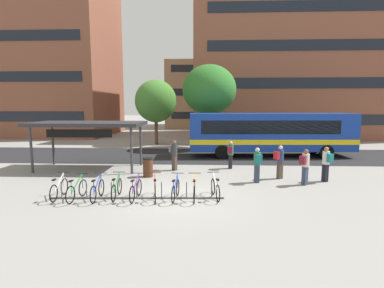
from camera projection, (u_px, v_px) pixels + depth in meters
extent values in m
plane|color=gray|center=(177.00, 197.00, 12.50)|extent=(200.00, 200.00, 0.00)
cube|color=#232326|center=(190.00, 155.00, 22.72)|extent=(80.00, 7.20, 0.01)
cube|color=#14389E|center=(270.00, 132.00, 22.21)|extent=(12.11, 3.13, 2.70)
cube|color=yellow|center=(270.00, 140.00, 22.29)|extent=(12.13, 3.15, 0.36)
cube|color=black|center=(344.00, 116.00, 22.08)|extent=(1.11, 2.34, 0.40)
cube|color=black|center=(351.00, 128.00, 22.19)|extent=(0.19, 2.19, 1.40)
cube|color=black|center=(263.00, 125.00, 23.39)|extent=(9.83, 0.54, 0.97)
cube|color=black|center=(271.00, 127.00, 20.92)|extent=(9.83, 0.54, 0.97)
cylinder|color=black|center=(313.00, 147.00, 23.54)|extent=(1.01, 0.35, 1.00)
cylinder|color=black|center=(326.00, 152.00, 21.25)|extent=(1.01, 0.35, 1.00)
cylinder|color=black|center=(219.00, 147.00, 23.52)|extent=(1.01, 0.35, 1.00)
cylinder|color=black|center=(222.00, 152.00, 21.22)|extent=(1.01, 0.35, 1.00)
cube|color=#47474C|center=(137.00, 198.00, 12.20)|extent=(7.14, 0.41, 0.06)
cylinder|color=#47474C|center=(62.00, 190.00, 12.15)|extent=(0.04, 0.04, 0.70)
cylinder|color=#47474C|center=(87.00, 190.00, 12.15)|extent=(0.04, 0.04, 0.70)
cylinder|color=#47474C|center=(112.00, 190.00, 12.16)|extent=(0.04, 0.04, 0.70)
cylinder|color=#47474C|center=(137.00, 190.00, 12.16)|extent=(0.04, 0.04, 0.70)
cylinder|color=#47474C|center=(162.00, 190.00, 12.16)|extent=(0.04, 0.04, 0.70)
cylinder|color=#47474C|center=(187.00, 190.00, 12.16)|extent=(0.04, 0.04, 0.70)
cylinder|color=#47474C|center=(212.00, 190.00, 12.16)|extent=(0.04, 0.04, 0.70)
torus|color=black|center=(64.00, 186.00, 12.75)|extent=(0.08, 0.71, 0.70)
torus|color=black|center=(54.00, 193.00, 11.73)|extent=(0.08, 0.71, 0.70)
cube|color=silver|center=(59.00, 182.00, 12.22)|extent=(0.08, 0.92, 0.58)
cylinder|color=silver|center=(54.00, 186.00, 11.80)|extent=(0.03, 0.03, 0.55)
cube|color=black|center=(54.00, 180.00, 11.77)|extent=(0.11, 0.22, 0.05)
cylinder|color=silver|center=(64.00, 179.00, 12.69)|extent=(0.03, 0.03, 0.65)
cylinder|color=black|center=(63.00, 172.00, 12.65)|extent=(0.52, 0.06, 0.03)
torus|color=black|center=(83.00, 188.00, 12.54)|extent=(0.10, 0.71, 0.70)
torus|color=black|center=(70.00, 195.00, 11.54)|extent=(0.10, 0.71, 0.70)
cube|color=#1E7F38|center=(77.00, 184.00, 12.02)|extent=(0.10, 0.92, 0.58)
cylinder|color=#1E7F38|center=(71.00, 188.00, 11.60)|extent=(0.03, 0.03, 0.55)
cube|color=black|center=(71.00, 181.00, 11.57)|extent=(0.12, 0.23, 0.05)
cylinder|color=#1E7F38|center=(82.00, 181.00, 12.48)|extent=(0.03, 0.03, 0.65)
cylinder|color=black|center=(82.00, 173.00, 12.44)|extent=(0.52, 0.07, 0.03)
torus|color=black|center=(101.00, 187.00, 12.59)|extent=(0.07, 0.71, 0.70)
torus|color=black|center=(93.00, 195.00, 11.58)|extent=(0.07, 0.71, 0.70)
cube|color=#1E3DB2|center=(97.00, 183.00, 12.06)|extent=(0.06, 0.92, 0.58)
cylinder|color=#1E3DB2|center=(94.00, 187.00, 11.64)|extent=(0.03, 0.03, 0.55)
cube|color=black|center=(93.00, 181.00, 11.61)|extent=(0.11, 0.22, 0.05)
cylinder|color=#1E3DB2|center=(101.00, 180.00, 12.53)|extent=(0.03, 0.03, 0.65)
cylinder|color=black|center=(101.00, 173.00, 12.49)|extent=(0.52, 0.05, 0.03)
torus|color=black|center=(120.00, 186.00, 12.77)|extent=(0.08, 0.71, 0.70)
torus|color=black|center=(114.00, 193.00, 11.76)|extent=(0.08, 0.71, 0.70)
cube|color=#1E7F38|center=(117.00, 182.00, 12.25)|extent=(0.08, 0.92, 0.58)
cylinder|color=#1E7F38|center=(114.00, 186.00, 11.83)|extent=(0.03, 0.03, 0.55)
cube|color=black|center=(114.00, 180.00, 11.79)|extent=(0.11, 0.22, 0.05)
cylinder|color=#1E7F38|center=(119.00, 179.00, 12.71)|extent=(0.03, 0.03, 0.65)
cylinder|color=black|center=(119.00, 172.00, 12.67)|extent=(0.52, 0.05, 0.03)
torus|color=black|center=(139.00, 188.00, 12.58)|extent=(0.08, 0.71, 0.70)
torus|color=black|center=(132.00, 195.00, 11.57)|extent=(0.08, 0.71, 0.70)
cube|color=#702893|center=(136.00, 183.00, 12.06)|extent=(0.08, 0.92, 0.58)
cylinder|color=#702893|center=(133.00, 187.00, 11.64)|extent=(0.03, 0.03, 0.55)
cube|color=black|center=(132.00, 181.00, 11.60)|extent=(0.11, 0.22, 0.05)
cylinder|color=#702893|center=(139.00, 180.00, 12.52)|extent=(0.03, 0.03, 0.65)
cylinder|color=black|center=(139.00, 173.00, 12.48)|extent=(0.52, 0.05, 0.03)
torus|color=black|center=(155.00, 187.00, 12.68)|extent=(0.17, 0.70, 0.70)
torus|color=black|center=(155.00, 194.00, 11.67)|extent=(0.17, 0.70, 0.70)
cube|color=red|center=(155.00, 183.00, 12.15)|extent=(0.19, 0.91, 0.58)
cylinder|color=red|center=(155.00, 187.00, 11.74)|extent=(0.03, 0.03, 0.55)
cube|color=black|center=(155.00, 180.00, 11.70)|extent=(0.14, 0.23, 0.05)
cylinder|color=red|center=(155.00, 180.00, 12.62)|extent=(0.04, 0.04, 0.65)
cylinder|color=black|center=(155.00, 173.00, 12.57)|extent=(0.52, 0.12, 0.03)
torus|color=black|center=(178.00, 187.00, 12.59)|extent=(0.09, 0.71, 0.70)
torus|color=black|center=(173.00, 195.00, 11.58)|extent=(0.09, 0.71, 0.70)
cube|color=#1E3DB2|center=(176.00, 183.00, 12.06)|extent=(0.10, 0.92, 0.58)
cylinder|color=#1E3DB2|center=(174.00, 187.00, 11.65)|extent=(0.03, 0.03, 0.55)
cube|color=black|center=(174.00, 181.00, 11.61)|extent=(0.12, 0.23, 0.05)
cylinder|color=#1E3DB2|center=(177.00, 180.00, 12.53)|extent=(0.03, 0.03, 0.65)
cylinder|color=black|center=(177.00, 173.00, 12.49)|extent=(0.52, 0.07, 0.03)
torus|color=black|center=(195.00, 187.00, 12.59)|extent=(0.06, 0.70, 0.70)
torus|color=black|center=(194.00, 195.00, 11.57)|extent=(0.06, 0.70, 0.70)
cube|color=orange|center=(194.00, 183.00, 12.06)|extent=(0.05, 0.92, 0.58)
cylinder|color=orange|center=(194.00, 187.00, 11.64)|extent=(0.03, 0.03, 0.55)
cube|color=black|center=(194.00, 181.00, 11.61)|extent=(0.10, 0.22, 0.05)
cylinder|color=orange|center=(195.00, 180.00, 12.53)|extent=(0.03, 0.03, 0.65)
cylinder|color=black|center=(195.00, 173.00, 12.48)|extent=(0.52, 0.04, 0.03)
torus|color=black|center=(213.00, 186.00, 12.76)|extent=(0.16, 0.70, 0.70)
torus|color=black|center=(218.00, 193.00, 11.75)|extent=(0.16, 0.70, 0.70)
cube|color=silver|center=(215.00, 182.00, 12.23)|extent=(0.19, 0.91, 0.58)
cylinder|color=silver|center=(217.00, 186.00, 11.82)|extent=(0.03, 0.03, 0.55)
cube|color=black|center=(218.00, 180.00, 11.78)|extent=(0.14, 0.23, 0.05)
cylinder|color=silver|center=(213.00, 179.00, 12.70)|extent=(0.04, 0.04, 0.65)
cylinder|color=black|center=(213.00, 172.00, 12.66)|extent=(0.52, 0.11, 0.03)
cylinder|color=#38383D|center=(31.00, 150.00, 16.73)|extent=(0.14, 0.14, 2.61)
cylinder|color=#38383D|center=(131.00, 151.00, 16.51)|extent=(0.14, 0.14, 2.61)
cylinder|color=#38383D|center=(53.00, 144.00, 19.13)|extent=(0.14, 0.14, 2.61)
cylinder|color=#38383D|center=(141.00, 145.00, 18.91)|extent=(0.14, 0.14, 2.61)
cube|color=#28282D|center=(88.00, 124.00, 17.64)|extent=(6.49, 3.26, 0.20)
cube|color=black|center=(79.00, 133.00, 16.35)|extent=(3.63, 0.10, 0.44)
cube|color=black|center=(325.00, 173.00, 14.91)|extent=(0.29, 0.32, 0.88)
cylinder|color=beige|center=(326.00, 158.00, 14.81)|extent=(0.45, 0.45, 0.65)
sphere|color=#936B4C|center=(327.00, 149.00, 14.75)|extent=(0.22, 0.22, 0.22)
cube|color=#197075|center=(330.00, 158.00, 14.56)|extent=(0.33, 0.28, 0.40)
cube|color=#47382D|center=(175.00, 163.00, 17.48)|extent=(0.33, 0.32, 0.92)
cylinder|color=#333338|center=(174.00, 150.00, 17.38)|extent=(0.48, 0.48, 0.62)
sphere|color=brown|center=(174.00, 143.00, 17.33)|extent=(0.22, 0.22, 0.22)
cube|color=slate|center=(171.00, 149.00, 17.56)|extent=(0.32, 0.33, 0.40)
cube|color=black|center=(230.00, 162.00, 17.99)|extent=(0.26, 0.30, 0.83)
cylinder|color=#23664C|center=(231.00, 150.00, 17.90)|extent=(0.41, 0.41, 0.61)
sphere|color=tan|center=(231.00, 143.00, 17.84)|extent=(0.22, 0.22, 0.22)
cube|color=maroon|center=(230.00, 150.00, 17.64)|extent=(0.31, 0.24, 0.40)
cube|color=#2D3851|center=(257.00, 174.00, 14.72)|extent=(0.24, 0.29, 0.89)
cylinder|color=#23664C|center=(257.00, 158.00, 14.62)|extent=(0.39, 0.39, 0.63)
sphere|color=beige|center=(257.00, 150.00, 14.57)|extent=(0.22, 0.22, 0.22)
cube|color=#197075|center=(259.00, 159.00, 14.36)|extent=(0.30, 0.22, 0.40)
cube|color=#2D3851|center=(305.00, 176.00, 14.27)|extent=(0.33, 0.32, 0.89)
cylinder|color=beige|center=(306.00, 160.00, 14.18)|extent=(0.48, 0.48, 0.62)
sphere|color=brown|center=(306.00, 151.00, 14.12)|extent=(0.22, 0.22, 0.22)
cube|color=maroon|center=(303.00, 160.00, 14.01)|extent=(0.32, 0.33, 0.40)
cube|color=#47382D|center=(280.00, 170.00, 15.49)|extent=(0.33, 0.31, 0.92)
cylinder|color=navy|center=(280.00, 156.00, 15.39)|extent=(0.47, 0.47, 0.60)
sphere|color=beige|center=(281.00, 148.00, 15.34)|extent=(0.22, 0.22, 0.22)
cube|color=#B21E23|center=(277.00, 155.00, 15.26)|extent=(0.30, 0.33, 0.40)
cylinder|color=#4C2819|center=(148.00, 168.00, 15.90)|extent=(0.52, 0.52, 0.95)
cylinder|color=black|center=(148.00, 159.00, 15.83)|extent=(0.55, 0.55, 0.08)
cylinder|color=brown|center=(156.00, 132.00, 29.13)|extent=(0.32, 0.32, 2.45)
ellipsoid|color=#427A2D|center=(156.00, 101.00, 28.74)|extent=(3.99, 3.99, 4.09)
cylinder|color=brown|center=(209.00, 130.00, 26.28)|extent=(0.32, 0.32, 3.31)
ellipsoid|color=#2D7028|center=(209.00, 90.00, 25.83)|extent=(4.65, 4.65, 4.29)
cube|color=brown|center=(41.00, 50.00, 37.99)|extent=(17.72, 12.41, 21.49)
cube|color=black|center=(14.00, 116.00, 32.87)|extent=(15.59, 0.06, 1.10)
cube|color=black|center=(11.00, 77.00, 32.31)|extent=(15.59, 0.06, 1.10)
cube|color=black|center=(8.00, 35.00, 31.76)|extent=(15.59, 0.06, 1.10)
cube|color=brown|center=(293.00, 59.00, 37.03)|extent=(24.38, 13.26, 19.02)
cube|color=black|center=(309.00, 120.00, 31.36)|extent=(21.45, 0.06, 1.10)
cube|color=black|center=(311.00, 83.00, 30.87)|extent=(21.45, 0.06, 1.10)
cube|color=black|center=(313.00, 45.00, 30.38)|extent=(21.45, 0.06, 1.10)
cube|color=black|center=(315.00, 6.00, 29.89)|extent=(21.45, 0.06, 1.10)
cube|color=tan|center=(219.00, 96.00, 53.30)|extent=(17.88, 12.92, 10.98)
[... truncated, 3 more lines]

